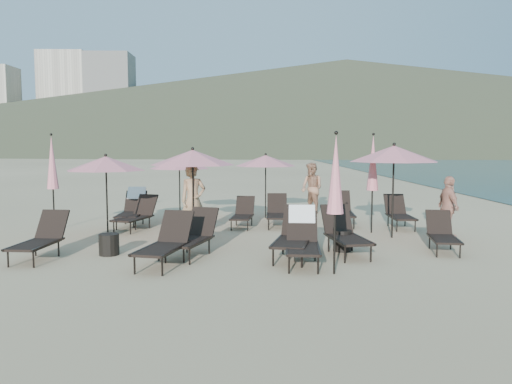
{
  "coord_description": "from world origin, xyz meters",
  "views": [
    {
      "loc": [
        -0.62,
        -10.65,
        2.42
      ],
      "look_at": [
        -0.4,
        3.5,
        1.1
      ],
      "focal_mm": 35.0,
      "sensor_mm": 36.0,
      "label": 1
    }
  ],
  "objects_px": {
    "lounger_11": "(399,213)",
    "beachgoer_c": "(449,207)",
    "lounger_3": "(302,237)",
    "lounger_10": "(342,210)",
    "umbrella_open_3": "(179,163)",
    "side_table_0": "(109,244)",
    "umbrella_open_2": "(394,154)",
    "lounger_6": "(137,214)",
    "lounger_5": "(442,233)",
    "lounger_0": "(41,238)",
    "umbrella_open_1": "(193,158)",
    "umbrella_closed_0": "(336,175)",
    "beachgoer_a": "(193,200)",
    "lounger_9": "(277,212)",
    "beachgoer_b": "(312,188)",
    "lounger_4": "(345,233)",
    "lounger_12": "(294,235)",
    "lounger_2": "(193,235)",
    "lounger_7": "(133,208)",
    "lounger_8": "(243,213)",
    "umbrella_closed_1": "(373,164)",
    "side_table_1": "(342,241)",
    "lounger_1": "(166,242)",
    "umbrella_open_0": "(106,163)",
    "umbrella_closed_2": "(52,163)"
  },
  "relations": [
    {
      "from": "umbrella_open_1",
      "to": "lounger_8",
      "type": "bearing_deg",
      "value": 52.15
    },
    {
      "from": "lounger_5",
      "to": "lounger_6",
      "type": "distance_m",
      "value": 8.29
    },
    {
      "from": "lounger_11",
      "to": "side_table_0",
      "type": "height_order",
      "value": "lounger_11"
    },
    {
      "from": "lounger_1",
      "to": "lounger_8",
      "type": "xyz_separation_m",
      "value": [
        1.52,
        4.73,
        -0.07
      ]
    },
    {
      "from": "side_table_0",
      "to": "beachgoer_b",
      "type": "distance_m",
      "value": 8.64
    },
    {
      "from": "umbrella_open_0",
      "to": "umbrella_closed_2",
      "type": "distance_m",
      "value": 2.22
    },
    {
      "from": "beachgoer_c",
      "to": "umbrella_open_2",
      "type": "bearing_deg",
      "value": 82.76
    },
    {
      "from": "umbrella_open_2",
      "to": "lounger_6",
      "type": "bearing_deg",
      "value": 168.6
    },
    {
      "from": "umbrella_open_3",
      "to": "beachgoer_c",
      "type": "height_order",
      "value": "umbrella_open_3"
    },
    {
      "from": "lounger_10",
      "to": "lounger_7",
      "type": "bearing_deg",
      "value": -176.08
    },
    {
      "from": "lounger_9",
      "to": "side_table_1",
      "type": "distance_m",
      "value": 3.79
    },
    {
      "from": "side_table_0",
      "to": "beachgoer_a",
      "type": "xyz_separation_m",
      "value": [
        1.62,
        2.27,
        0.73
      ]
    },
    {
      "from": "umbrella_closed_0",
      "to": "lounger_10",
      "type": "bearing_deg",
      "value": 78.12
    },
    {
      "from": "lounger_11",
      "to": "side_table_0",
      "type": "xyz_separation_m",
      "value": [
        -7.55,
        -3.61,
        -0.2
      ]
    },
    {
      "from": "lounger_0",
      "to": "umbrella_open_1",
      "type": "height_order",
      "value": "umbrella_open_1"
    },
    {
      "from": "lounger_8",
      "to": "side_table_1",
      "type": "bearing_deg",
      "value": -48.5
    },
    {
      "from": "lounger_11",
      "to": "beachgoer_c",
      "type": "distance_m",
      "value": 1.9
    },
    {
      "from": "lounger_1",
      "to": "side_table_1",
      "type": "bearing_deg",
      "value": 31.97
    },
    {
      "from": "lounger_7",
      "to": "side_table_1",
      "type": "relative_size",
      "value": 3.71
    },
    {
      "from": "lounger_12",
      "to": "umbrella_open_0",
      "type": "xyz_separation_m",
      "value": [
        -4.71,
        2.45,
        1.46
      ]
    },
    {
      "from": "umbrella_open_2",
      "to": "lounger_2",
      "type": "bearing_deg",
      "value": -157.44
    },
    {
      "from": "lounger_3",
      "to": "lounger_5",
      "type": "distance_m",
      "value": 3.52
    },
    {
      "from": "lounger_12",
      "to": "lounger_11",
      "type": "bearing_deg",
      "value": 62.4
    },
    {
      "from": "lounger_2",
      "to": "umbrella_closed_1",
      "type": "xyz_separation_m",
      "value": [
        4.64,
        2.82,
        1.46
      ]
    },
    {
      "from": "lounger_0",
      "to": "lounger_6",
      "type": "xyz_separation_m",
      "value": [
        1.23,
        3.73,
        -0.01
      ]
    },
    {
      "from": "lounger_0",
      "to": "lounger_10",
      "type": "relative_size",
      "value": 0.98
    },
    {
      "from": "lounger_5",
      "to": "lounger_12",
      "type": "height_order",
      "value": "lounger_12"
    },
    {
      "from": "lounger_4",
      "to": "beachgoer_b",
      "type": "distance_m",
      "value": 6.73
    },
    {
      "from": "lounger_7",
      "to": "lounger_9",
      "type": "height_order",
      "value": "lounger_7"
    },
    {
      "from": "lounger_2",
      "to": "umbrella_open_1",
      "type": "height_order",
      "value": "umbrella_open_1"
    },
    {
      "from": "umbrella_open_1",
      "to": "beachgoer_c",
      "type": "distance_m",
      "value": 6.82
    },
    {
      "from": "umbrella_open_3",
      "to": "side_table_0",
      "type": "distance_m",
      "value": 5.52
    },
    {
      "from": "lounger_3",
      "to": "lounger_12",
      "type": "relative_size",
      "value": 0.94
    },
    {
      "from": "lounger_12",
      "to": "beachgoer_b",
      "type": "xyz_separation_m",
      "value": [
        1.28,
        7.05,
        0.41
      ]
    },
    {
      "from": "lounger_1",
      "to": "lounger_6",
      "type": "distance_m",
      "value": 4.6
    },
    {
      "from": "lounger_11",
      "to": "beachgoer_a",
      "type": "height_order",
      "value": "beachgoer_a"
    },
    {
      "from": "lounger_3",
      "to": "lounger_10",
      "type": "relative_size",
      "value": 1.04
    },
    {
      "from": "umbrella_closed_1",
      "to": "beachgoer_b",
      "type": "xyz_separation_m",
      "value": [
        -1.16,
        4.03,
        -1.02
      ]
    },
    {
      "from": "umbrella_open_1",
      "to": "umbrella_closed_1",
      "type": "relative_size",
      "value": 0.86
    },
    {
      "from": "lounger_12",
      "to": "umbrella_open_1",
      "type": "bearing_deg",
      "value": 148.88
    },
    {
      "from": "lounger_5",
      "to": "beachgoer_c",
      "type": "bearing_deg",
      "value": 75.09
    },
    {
      "from": "lounger_0",
      "to": "lounger_1",
      "type": "distance_m",
      "value": 2.84
    },
    {
      "from": "lounger_2",
      "to": "umbrella_open_1",
      "type": "relative_size",
      "value": 0.77
    },
    {
      "from": "lounger_12",
      "to": "umbrella_closed_0",
      "type": "bearing_deg",
      "value": -51.78
    },
    {
      "from": "beachgoer_c",
      "to": "lounger_10",
      "type": "bearing_deg",
      "value": 42.11
    },
    {
      "from": "lounger_6",
      "to": "umbrella_open_0",
      "type": "relative_size",
      "value": 0.8
    },
    {
      "from": "side_table_1",
      "to": "beachgoer_a",
      "type": "height_order",
      "value": "beachgoer_a"
    },
    {
      "from": "umbrella_closed_2",
      "to": "lounger_4",
      "type": "bearing_deg",
      "value": -23.13
    },
    {
      "from": "lounger_2",
      "to": "lounger_3",
      "type": "bearing_deg",
      "value": 1.05
    },
    {
      "from": "lounger_9",
      "to": "beachgoer_b",
      "type": "distance_m",
      "value": 3.2
    }
  ]
}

